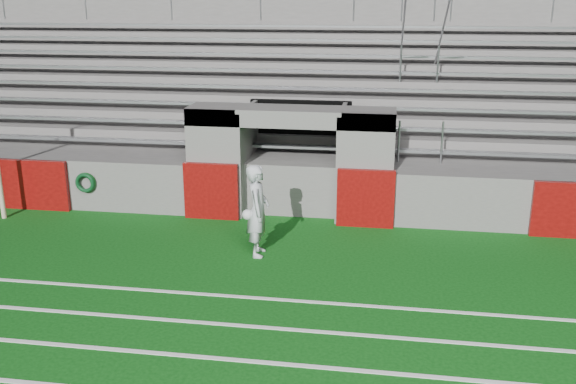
# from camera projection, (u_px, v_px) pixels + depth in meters

# --- Properties ---
(ground) EXTENTS (90.00, 90.00, 0.00)m
(ground) POSITION_uv_depth(u_px,v_px,m) (263.00, 274.00, 12.19)
(ground) COLOR #0B460F
(ground) RESTS_ON ground
(stadium_structure) EXTENTS (26.00, 8.48, 5.42)m
(stadium_structure) POSITION_uv_depth(u_px,v_px,m) (313.00, 119.00, 19.27)
(stadium_structure) COLOR #5E5B59
(stadium_structure) RESTS_ON ground
(goalkeeper_with_ball) EXTENTS (0.56, 0.73, 1.89)m
(goalkeeper_with_ball) POSITION_uv_depth(u_px,v_px,m) (258.00, 211.00, 12.85)
(goalkeeper_with_ball) COLOR silver
(goalkeeper_with_ball) RESTS_ON ground
(hose_coil) EXTENTS (0.51, 0.14, 0.51)m
(hose_coil) POSITION_uv_depth(u_px,v_px,m) (85.00, 183.00, 15.46)
(hose_coil) COLOR #0D4414
(hose_coil) RESTS_ON ground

